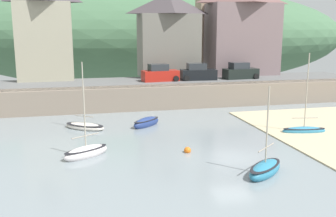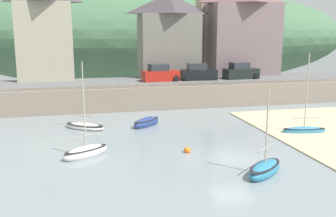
{
  "view_description": "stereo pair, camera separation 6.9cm",
  "coord_description": "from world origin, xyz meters",
  "px_view_note": "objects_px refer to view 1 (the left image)",
  "views": [
    {
      "loc": [
        -9.53,
        -22.37,
        8.17
      ],
      "look_at": [
        -2.7,
        6.72,
        2.08
      ],
      "focal_mm": 41.56,
      "sensor_mm": 36.0,
      "label": 1
    },
    {
      "loc": [
        -9.46,
        -22.39,
        8.17
      ],
      "look_at": [
        -2.7,
        6.72,
        2.08
      ],
      "focal_mm": 41.56,
      "sensor_mm": 36.0,
      "label": 2
    }
  ],
  "objects_px": {
    "waterfront_building_right": "(242,29)",
    "sailboat_blue_trim": "(86,152)",
    "church_with_spire": "(208,9)",
    "rowboat_small_beached": "(85,126)",
    "sailboat_far_left": "(146,123)",
    "mooring_buoy": "(187,150)",
    "waterfront_building_centre": "(168,35)",
    "parked_car_by_wall": "(198,73)",
    "parked_car_end_of_row": "(240,72)",
    "parked_car_near_slipway": "(160,74)",
    "waterfront_building_left": "(44,30)",
    "sailboat_white_hull": "(304,130)",
    "sailboat_nearest_shore": "(265,169)"
  },
  "relations": [
    {
      "from": "church_with_spire",
      "to": "parked_car_near_slipway",
      "type": "distance_m",
      "value": 14.24
    },
    {
      "from": "mooring_buoy",
      "to": "rowboat_small_beached",
      "type": "bearing_deg",
      "value": 129.21
    },
    {
      "from": "sailboat_far_left",
      "to": "rowboat_small_beached",
      "type": "bearing_deg",
      "value": 136.66
    },
    {
      "from": "church_with_spire",
      "to": "parked_car_end_of_row",
      "type": "height_order",
      "value": "church_with_spire"
    },
    {
      "from": "rowboat_small_beached",
      "to": "parked_car_end_of_row",
      "type": "distance_m",
      "value": 21.66
    },
    {
      "from": "waterfront_building_left",
      "to": "church_with_spire",
      "type": "bearing_deg",
      "value": 10.73
    },
    {
      "from": "waterfront_building_centre",
      "to": "sailboat_far_left",
      "type": "bearing_deg",
      "value": -109.89
    },
    {
      "from": "parked_car_by_wall",
      "to": "parked_car_end_of_row",
      "type": "distance_m",
      "value": 5.28
    },
    {
      "from": "parked_car_by_wall",
      "to": "waterfront_building_right",
      "type": "bearing_deg",
      "value": 35.06
    },
    {
      "from": "sailboat_far_left",
      "to": "sailboat_blue_trim",
      "type": "xyz_separation_m",
      "value": [
        -5.28,
        -7.24,
        0.01
      ]
    },
    {
      "from": "mooring_buoy",
      "to": "parked_car_end_of_row",
      "type": "bearing_deg",
      "value": 57.66
    },
    {
      "from": "waterfront_building_left",
      "to": "church_with_spire",
      "type": "height_order",
      "value": "church_with_spire"
    },
    {
      "from": "waterfront_building_centre",
      "to": "mooring_buoy",
      "type": "relative_size",
      "value": 21.15
    },
    {
      "from": "waterfront_building_right",
      "to": "parked_car_end_of_row",
      "type": "relative_size",
      "value": 2.7
    },
    {
      "from": "parked_car_end_of_row",
      "to": "mooring_buoy",
      "type": "relative_size",
      "value": 8.89
    },
    {
      "from": "sailboat_far_left",
      "to": "mooring_buoy",
      "type": "relative_size",
      "value": 6.31
    },
    {
      "from": "waterfront_building_left",
      "to": "parked_car_near_slipway",
      "type": "bearing_deg",
      "value": -19.65
    },
    {
      "from": "parked_car_by_wall",
      "to": "mooring_buoy",
      "type": "bearing_deg",
      "value": -106.0
    },
    {
      "from": "sailboat_blue_trim",
      "to": "parked_car_end_of_row",
      "type": "height_order",
      "value": "sailboat_blue_trim"
    },
    {
      "from": "waterfront_building_right",
      "to": "sailboat_blue_trim",
      "type": "xyz_separation_m",
      "value": [
        -20.68,
        -22.72,
        -7.89
      ]
    },
    {
      "from": "sailboat_nearest_shore",
      "to": "mooring_buoy",
      "type": "bearing_deg",
      "value": 83.29
    },
    {
      "from": "rowboat_small_beached",
      "to": "sailboat_far_left",
      "type": "distance_m",
      "value": 5.21
    },
    {
      "from": "parked_car_by_wall",
      "to": "parked_car_end_of_row",
      "type": "height_order",
      "value": "same"
    },
    {
      "from": "sailboat_far_left",
      "to": "parked_car_near_slipway",
      "type": "distance_m",
      "value": 11.9
    },
    {
      "from": "waterfront_building_centre",
      "to": "parked_car_end_of_row",
      "type": "xyz_separation_m",
      "value": [
        7.76,
        -4.5,
        -4.34
      ]
    },
    {
      "from": "sailboat_far_left",
      "to": "parked_car_by_wall",
      "type": "relative_size",
      "value": 0.72
    },
    {
      "from": "rowboat_small_beached",
      "to": "sailboat_nearest_shore",
      "type": "bearing_deg",
      "value": -16.24
    },
    {
      "from": "church_with_spire",
      "to": "parked_car_end_of_row",
      "type": "bearing_deg",
      "value": -81.29
    },
    {
      "from": "parked_car_near_slipway",
      "to": "waterfront_building_left",
      "type": "bearing_deg",
      "value": 153.95
    },
    {
      "from": "rowboat_small_beached",
      "to": "sailboat_blue_trim",
      "type": "distance_m",
      "value": 7.48
    },
    {
      "from": "waterfront_building_centre",
      "to": "church_with_spire",
      "type": "xyz_separation_m",
      "value": [
        6.46,
        4.0,
        3.28
      ]
    },
    {
      "from": "waterfront_building_left",
      "to": "sailboat_blue_trim",
      "type": "distance_m",
      "value": 24.33
    },
    {
      "from": "waterfront_building_left",
      "to": "rowboat_small_beached",
      "type": "bearing_deg",
      "value": -75.82
    },
    {
      "from": "parked_car_by_wall",
      "to": "mooring_buoy",
      "type": "distance_m",
      "value": 20.24
    },
    {
      "from": "waterfront_building_right",
      "to": "sailboat_far_left",
      "type": "xyz_separation_m",
      "value": [
        -15.4,
        -15.49,
        -7.91
      ]
    },
    {
      "from": "waterfront_building_centre",
      "to": "sailboat_far_left",
      "type": "distance_m",
      "value": 17.99
    },
    {
      "from": "waterfront_building_left",
      "to": "waterfront_building_centre",
      "type": "distance_m",
      "value": 14.67
    },
    {
      "from": "parked_car_by_wall",
      "to": "sailboat_far_left",
      "type": "bearing_deg",
      "value": -122.89
    },
    {
      "from": "parked_car_by_wall",
      "to": "parked_car_near_slipway",
      "type": "bearing_deg",
      "value": -176.54
    },
    {
      "from": "church_with_spire",
      "to": "sailboat_white_hull",
      "type": "xyz_separation_m",
      "value": [
        -0.16,
        -24.7,
        -10.55
      ]
    },
    {
      "from": "church_with_spire",
      "to": "sailboat_blue_trim",
      "type": "distance_m",
      "value": 33.55
    },
    {
      "from": "church_with_spire",
      "to": "sailboat_nearest_shore",
      "type": "distance_m",
      "value": 34.75
    },
    {
      "from": "waterfront_building_left",
      "to": "sailboat_far_left",
      "type": "height_order",
      "value": "waterfront_building_left"
    },
    {
      "from": "church_with_spire",
      "to": "rowboat_small_beached",
      "type": "relative_size",
      "value": 2.85
    },
    {
      "from": "waterfront_building_centre",
      "to": "parked_car_by_wall",
      "type": "height_order",
      "value": "waterfront_building_centre"
    },
    {
      "from": "sailboat_white_hull",
      "to": "church_with_spire",
      "type": "bearing_deg",
      "value": 99.16
    },
    {
      "from": "sailboat_white_hull",
      "to": "sailboat_blue_trim",
      "type": "distance_m",
      "value": 17.31
    },
    {
      "from": "waterfront_building_left",
      "to": "waterfront_building_right",
      "type": "bearing_deg",
      "value": 0.0
    },
    {
      "from": "parked_car_near_slipway",
      "to": "mooring_buoy",
      "type": "height_order",
      "value": "parked_car_near_slipway"
    },
    {
      "from": "waterfront_building_left",
      "to": "parked_car_end_of_row",
      "type": "relative_size",
      "value": 2.66
    }
  ]
}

